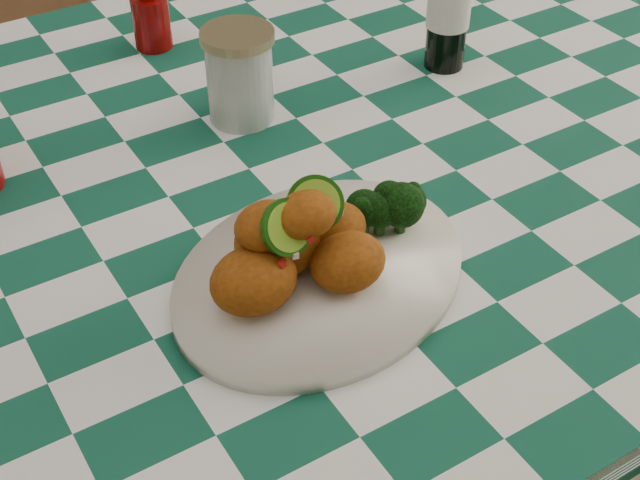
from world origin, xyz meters
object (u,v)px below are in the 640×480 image
ketchup_bottle (150,7)px  mason_jar (240,76)px  wooden_chair_right (242,101)px  plate (320,275)px  fried_chicken_pile (302,236)px  dining_table (263,388)px

ketchup_bottle → mason_jar: size_ratio=1.00×
wooden_chair_right → mason_jar: bearing=-140.0°
plate → mason_jar: mason_jar is taller
wooden_chair_right → fried_chicken_pile: bearing=-137.2°
dining_table → ketchup_bottle: (0.03, 0.33, 0.45)m
plate → fried_chicken_pile: 0.06m
dining_table → ketchup_bottle: size_ratio=13.92×
fried_chicken_pile → ketchup_bottle: (0.08, 0.54, -0.01)m
fried_chicken_pile → mason_jar: bearing=72.8°
fried_chicken_pile → wooden_chair_right: (0.38, 0.90, -0.44)m
plate → wooden_chair_right: (0.36, 0.90, -0.38)m
ketchup_bottle → mason_jar: 0.23m
plate → ketchup_bottle: (0.06, 0.54, 0.05)m
ketchup_bottle → wooden_chair_right: ketchup_bottle is taller
wooden_chair_right → ketchup_bottle: bearing=-154.6°
dining_table → plate: 0.45m
dining_table → mason_jar: bearing=66.1°
plate → wooden_chair_right: wooden_chair_right is taller
dining_table → fried_chicken_pile: (-0.05, -0.21, 0.46)m
dining_table → plate: plate is taller
dining_table → plate: (-0.03, -0.21, 0.40)m
plate → ketchup_bottle: size_ratio=2.73×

